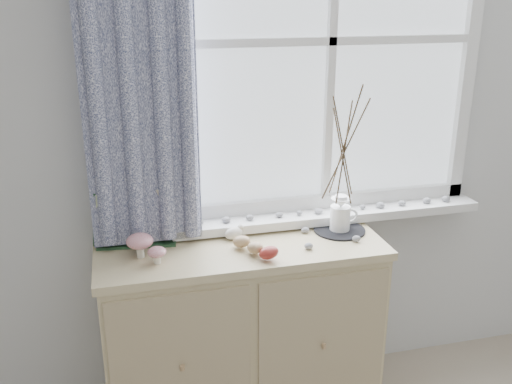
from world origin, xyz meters
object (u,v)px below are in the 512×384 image
botanical_book (135,218)px  twig_pitcher (344,147)px  sideboard (243,334)px  toadstool_cluster (144,245)px

botanical_book → twig_pitcher: twig_pitcher is taller
sideboard → toadstool_cluster: toadstool_cluster is taller
sideboard → twig_pitcher: twig_pitcher is taller
botanical_book → toadstool_cluster: botanical_book is taller
twig_pitcher → botanical_book: bearing=-176.1°
sideboard → twig_pitcher: (0.45, 0.05, 0.81)m
botanical_book → toadstool_cluster: (0.02, -0.12, -0.07)m
toadstool_cluster → twig_pitcher: 0.91m
toadstool_cluster → twig_pitcher: size_ratio=0.24×
sideboard → toadstool_cluster: (-0.40, -0.02, 0.49)m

